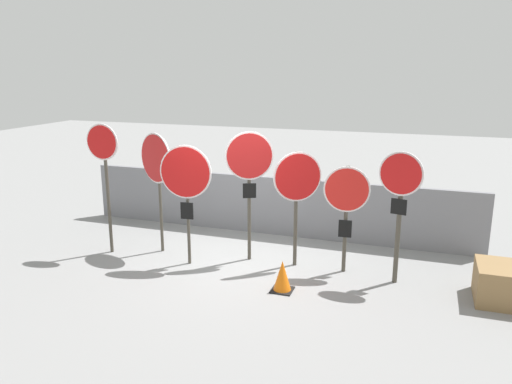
{
  "coord_description": "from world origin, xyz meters",
  "views": [
    {
      "loc": [
        3.0,
        -8.09,
        3.52
      ],
      "look_at": [
        0.22,
        0.0,
        1.37
      ],
      "focal_mm": 35.0,
      "sensor_mm": 36.0,
      "label": 1
    }
  ],
  "objects": [
    {
      "name": "traffic_cone_0",
      "position": [
        0.98,
        -0.91,
        0.25
      ],
      "size": [
        0.35,
        0.35,
        0.51
      ],
      "color": "black",
      "rests_on": "ground"
    },
    {
      "name": "stop_sign_3",
      "position": [
        0.04,
        0.16,
        1.78
      ],
      "size": [
        0.8,
        0.4,
        2.42
      ],
      "rotation": [
        0.0,
        0.0,
        0.45
      ],
      "color": "#474238",
      "rests_on": "ground"
    },
    {
      "name": "stop_sign_1",
      "position": [
        -1.77,
        0.01,
        1.74
      ],
      "size": [
        0.86,
        0.45,
        2.33
      ],
      "rotation": [
        0.0,
        0.0,
        -0.46
      ],
      "color": "#474238",
      "rests_on": "ground"
    },
    {
      "name": "stop_sign_6",
      "position": [
        2.67,
        -0.02,
        1.56
      ],
      "size": [
        0.7,
        0.2,
        2.23
      ],
      "rotation": [
        0.0,
        0.0,
        -0.22
      ],
      "color": "#474238",
      "rests_on": "ground"
    },
    {
      "name": "stop_sign_5",
      "position": [
        1.79,
        0.16,
        1.35
      ],
      "size": [
        0.79,
        0.16,
        1.9
      ],
      "rotation": [
        0.0,
        0.0,
        0.1
      ],
      "color": "#474238",
      "rests_on": "ground"
    },
    {
      "name": "ground_plane",
      "position": [
        0.0,
        0.0,
        0.0
      ],
      "size": [
        40.0,
        40.0,
        0.0
      ],
      "primitive_type": "plane",
      "color": "gray"
    },
    {
      "name": "stop_sign_4",
      "position": [
        0.93,
        0.17,
        1.53
      ],
      "size": [
        0.75,
        0.5,
        2.1
      ],
      "rotation": [
        0.0,
        0.0,
        0.58
      ],
      "color": "#474238",
      "rests_on": "ground"
    },
    {
      "name": "fence_back",
      "position": [
        0.0,
        1.77,
        0.63
      ],
      "size": [
        8.55,
        0.12,
        1.25
      ],
      "color": "slate",
      "rests_on": "ground"
    },
    {
      "name": "stop_sign_0",
      "position": [
        -2.66,
        -0.35,
        1.87
      ],
      "size": [
        0.68,
        0.12,
        2.51
      ],
      "rotation": [
        0.0,
        0.0,
        -0.02
      ],
      "color": "#474238",
      "rests_on": "ground"
    },
    {
      "name": "stop_sign_2",
      "position": [
        -0.95,
        -0.4,
        1.61
      ],
      "size": [
        0.95,
        0.16,
        2.21
      ],
      "rotation": [
        0.0,
        0.0,
        0.11
      ],
      "color": "#474238",
      "rests_on": "ground"
    },
    {
      "name": "storage_crate",
      "position": [
        4.36,
        -0.18,
        0.29
      ],
      "size": [
        0.94,
        0.85,
        0.58
      ],
      "color": "olive",
      "rests_on": "ground"
    }
  ]
}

